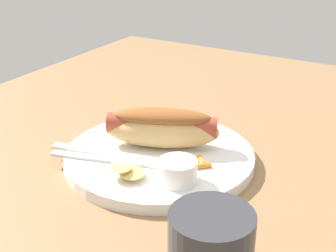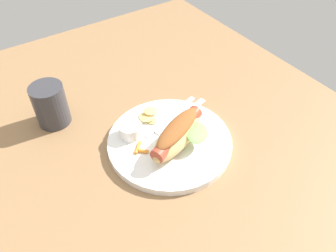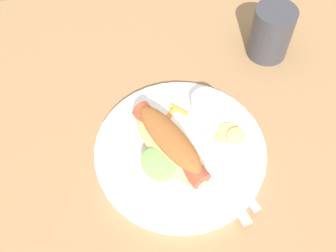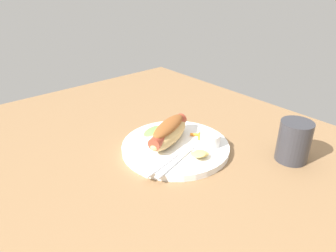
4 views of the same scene
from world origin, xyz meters
TOP-DOWN VIEW (x-y plane):
  - ground_plane at (0.00, 0.00)cm, footprint 120.00×90.00cm
  - plate at (0.12, 0.66)cm, footprint 26.78×26.78cm
  - hot_dog at (-1.93, -0.27)cm, footprint 11.71×17.36cm
  - sauce_ramekin at (5.79, 6.90)cm, footprint 4.93×4.93cm
  - fork at (5.86, -3.92)cm, footprint 5.93×16.81cm
  - knife at (4.48, -5.63)cm, footprint 4.76×15.85cm
  - chips_pile at (8.02, 0.83)cm, footprint 5.25×6.22cm
  - carrot_garnish at (1.00, 7.50)cm, footprint 3.55×2.88cm
  - drinking_cup at (21.09, 18.62)cm, footprint 7.41×7.41cm

SIDE VIEW (x-z plane):
  - ground_plane at x=0.00cm, z-range -1.80..0.00cm
  - plate at x=0.12cm, z-range 0.00..1.60cm
  - knife at x=4.48cm, z-range 1.60..1.96cm
  - fork at x=5.86cm, z-range 1.60..2.00cm
  - carrot_garnish at x=1.00cm, z-range 1.59..2.34cm
  - chips_pile at x=8.02cm, z-range 1.53..3.36cm
  - sauce_ramekin at x=5.79cm, z-range 1.60..4.57cm
  - hot_dog at x=-1.93cm, z-range 1.72..7.41cm
  - drinking_cup at x=21.09cm, z-range 0.00..9.87cm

